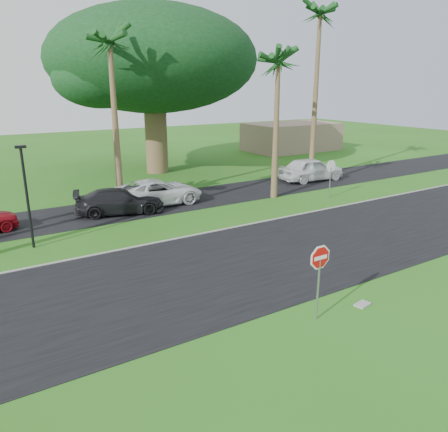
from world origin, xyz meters
TOP-DOWN VIEW (x-y plane):
  - ground at (0.00, 0.00)m, footprint 120.00×120.00m
  - road at (0.00, 2.00)m, footprint 120.00×8.00m
  - parking_strip at (0.00, 12.50)m, footprint 120.00×5.00m
  - curb at (0.00, 6.05)m, footprint 120.00×0.12m
  - stop_sign_near at (0.50, -3.00)m, footprint 1.05×0.07m
  - stop_sign_far at (12.00, 8.00)m, footprint 1.05×0.07m
  - palm_center at (0.00, 14.00)m, footprint 5.00×5.00m
  - palm_right_near at (9.00, 10.00)m, footprint 5.00×5.00m
  - palm_right_far at (15.00, 13.00)m, footprint 5.00×5.00m
  - canopy_tree at (6.00, 22.00)m, footprint 16.50×16.50m
  - streetlight_right at (-6.00, 8.50)m, footprint 0.45×0.25m
  - building_far at (24.00, 26.00)m, footprint 10.00×6.00m
  - car_dark at (-0.82, 11.70)m, footprint 5.30×3.19m
  - car_minivan at (1.80, 12.37)m, footprint 5.64×2.65m
  - car_pickup at (14.64, 12.60)m, footprint 5.31×2.42m
  - utility_slab at (2.46, -3.16)m, footprint 0.60×0.44m

SIDE VIEW (x-z plane):
  - ground at x=0.00m, z-range 0.00..0.00m
  - road at x=0.00m, z-range 0.00..0.02m
  - parking_strip at x=0.00m, z-range 0.00..0.02m
  - curb at x=0.00m, z-range 0.00..0.06m
  - utility_slab at x=2.46m, z-range 0.00..0.06m
  - car_dark at x=-0.82m, z-range 0.00..1.44m
  - car_minivan at x=1.80m, z-range 0.00..1.56m
  - car_pickup at x=14.64m, z-range 0.00..1.77m
  - building_far at x=24.00m, z-range 0.00..3.00m
  - stop_sign_near at x=0.50m, z-range 0.46..3.09m
  - stop_sign_far at x=12.00m, z-range 0.46..3.09m
  - streetlight_right at x=-6.00m, z-range 0.33..4.97m
  - palm_right_near at x=9.00m, z-range 3.44..12.94m
  - canopy_tree at x=6.00m, z-range 2.39..15.51m
  - palm_center at x=0.00m, z-range 3.91..14.41m
  - palm_right_far at x=15.00m, z-range 5.08..18.08m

